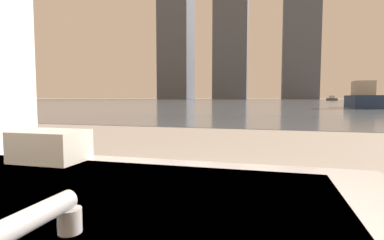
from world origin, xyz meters
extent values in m
cube|color=white|center=(0.00, 0.40, 0.50)|extent=(1.63, 0.91, 0.04)
cylinder|color=silver|center=(0.28, 0.29, 0.54)|extent=(0.04, 0.04, 0.04)
cylinder|color=silver|center=(0.28, 0.20, 0.58)|extent=(0.04, 0.17, 0.04)
cube|color=silver|center=(-0.19, 0.81, 0.54)|extent=(0.26, 0.18, 0.04)
cube|color=silver|center=(-0.19, 0.81, 0.58)|extent=(0.26, 0.18, 0.04)
cube|color=silver|center=(-0.19, 0.81, 0.62)|extent=(0.26, 0.18, 0.04)
cube|color=slate|center=(0.00, 62.00, 0.01)|extent=(180.00, 110.00, 0.01)
cube|color=navy|center=(6.96, 23.41, 0.45)|extent=(2.15, 5.15, 0.88)
cube|color=#B2A893|center=(6.96, 23.41, 1.39)|extent=(1.41, 1.98, 1.00)
cube|color=#4C4C51|center=(13.77, 71.51, 0.27)|extent=(1.96, 3.09, 0.51)
cube|color=silver|center=(13.77, 71.51, 0.81)|extent=(1.07, 1.28, 0.58)
cube|color=navy|center=(-24.84, 24.77, 0.28)|extent=(1.68, 3.25, 0.54)
cube|color=#B2A893|center=(-24.84, 24.77, 0.86)|extent=(1.00, 1.30, 0.62)
cube|color=navy|center=(16.33, 54.80, 0.30)|extent=(2.66, 3.45, 0.58)
cube|color=silver|center=(16.33, 54.80, 0.92)|extent=(1.34, 1.49, 0.66)
cube|color=#4C515B|center=(-36.85, 118.00, 25.66)|extent=(12.21, 13.35, 51.32)
cube|color=#4C515B|center=(-14.80, 118.00, 32.00)|extent=(13.20, 6.26, 64.00)
cube|color=#4C515B|center=(11.05, 118.00, 32.42)|extent=(12.67, 11.09, 64.85)
camera|label=1|loc=(0.63, -0.17, 0.77)|focal=28.00mm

